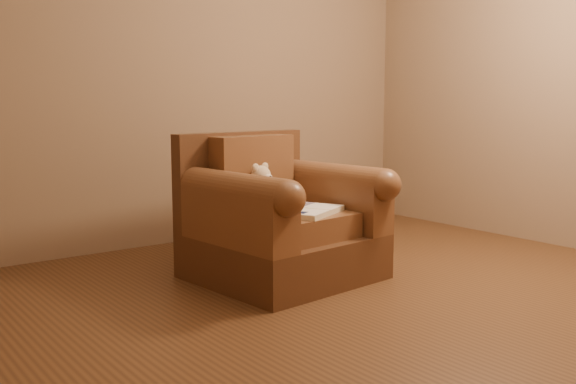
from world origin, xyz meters
TOP-DOWN VIEW (x-y plane):
  - floor at (0.00, 0.00)m, footprint 4.00×4.00m
  - armchair at (-0.20, 0.73)m, footprint 1.07×1.02m
  - teddy_bear at (-0.25, 0.80)m, footprint 0.21×0.24m
  - guidebook at (-0.14, 0.49)m, footprint 0.49×0.41m
  - side_table at (0.54, 1.00)m, footprint 0.37×0.37m

SIDE VIEW (x-z plane):
  - floor at x=0.00m, z-range 0.00..0.00m
  - side_table at x=0.54m, z-range 0.02..0.54m
  - armchair at x=-0.20m, z-range -0.10..0.78m
  - guidebook at x=-0.14m, z-range 0.42..0.46m
  - teddy_bear at x=-0.25m, z-range 0.39..0.68m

